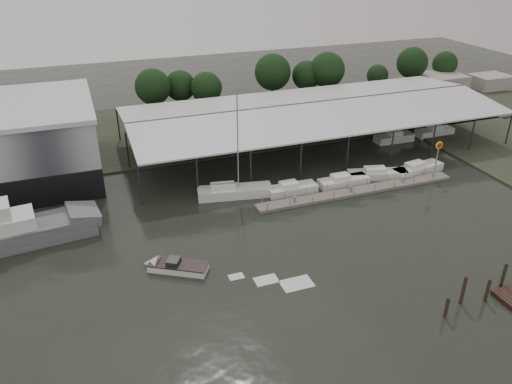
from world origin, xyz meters
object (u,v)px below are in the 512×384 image
object	(u,v)px
speedboat_underway	(173,266)
grey_trawler	(6,233)
white_sailboat	(234,191)
shell_fuel_sign	(438,153)

from	to	relation	value
speedboat_underway	grey_trawler	bearing A→B (deg)	-2.48
white_sailboat	grey_trawler	bearing A→B (deg)	-163.98
grey_trawler	speedboat_underway	bearing A→B (deg)	-40.42
shell_fuel_sign	speedboat_underway	xyz separation A→B (m)	(-38.13, -8.43, -3.53)
grey_trawler	shell_fuel_sign	bearing A→B (deg)	-9.17
shell_fuel_sign	white_sailboat	distance (m)	28.08
shell_fuel_sign	grey_trawler	xyz separation A→B (m)	(-54.00, 2.03, -2.35)
shell_fuel_sign	grey_trawler	distance (m)	54.09
shell_fuel_sign	grey_trawler	size ratio (longest dim) A/B	0.28
shell_fuel_sign	white_sailboat	size ratio (longest dim) A/B	0.38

